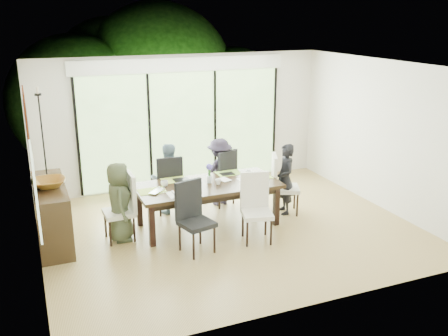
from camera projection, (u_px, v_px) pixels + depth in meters
name	position (u px, v px, depth m)	size (l,w,h in m)	color
floor	(230.00, 229.00, 8.39)	(6.00, 5.00, 0.01)	olive
ceiling	(230.00, 66.00, 7.58)	(6.00, 5.00, 0.01)	white
wall_back	(182.00, 121.00, 10.20)	(6.00, 0.02, 2.70)	silver
wall_front	(314.00, 205.00, 5.77)	(6.00, 0.02, 2.70)	beige
wall_left	(30.00, 173.00, 6.90)	(0.02, 5.00, 2.70)	white
wall_right	(382.00, 135.00, 9.07)	(0.02, 5.00, 2.70)	silver
glass_doors	(183.00, 129.00, 10.21)	(4.20, 0.02, 2.30)	#598C3F
blinds_header	(182.00, 65.00, 9.82)	(4.40, 0.06, 0.28)	white
mullion_a	(77.00, 138.00, 9.44)	(0.05, 0.04, 2.30)	black
mullion_b	(150.00, 132.00, 9.95)	(0.05, 0.04, 2.30)	black
mullion_c	(215.00, 126.00, 10.46)	(0.05, 0.04, 2.30)	black
mullion_d	(274.00, 121.00, 10.96)	(0.05, 0.04, 2.30)	black
side_window	(35.00, 190.00, 5.81)	(0.02, 0.90, 1.00)	#8CAD7F
deck	(172.00, 174.00, 11.41)	(6.00, 1.80, 0.10)	brown
rail_top	(162.00, 141.00, 11.93)	(6.00, 0.08, 0.06)	brown
foliage_left	(76.00, 102.00, 11.90)	(3.20, 3.20, 3.20)	#14380F
foliage_mid	(158.00, 79.00, 13.12)	(4.00, 4.00, 4.00)	#14380F
foliage_right	(233.00, 100.00, 13.23)	(2.80, 2.80, 2.80)	#14380F
foliage_far	(116.00, 85.00, 13.43)	(3.60, 3.60, 3.60)	#14380F
table_top	(208.00, 186.00, 8.33)	(2.38, 1.09, 0.06)	black
table_apron	(208.00, 191.00, 8.36)	(2.18, 0.89, 0.10)	black
table_leg_fl	(152.00, 226.00, 7.67)	(0.09, 0.09, 0.68)	black
table_leg_fr	(276.00, 206.00, 8.45)	(0.09, 0.09, 0.68)	black
table_leg_bl	(139.00, 206.00, 8.43)	(0.09, 0.09, 0.68)	black
table_leg_br	(254.00, 190.00, 9.21)	(0.09, 0.09, 0.68)	black
chair_left_end	(118.00, 208.00, 7.84)	(0.46, 0.46, 1.09)	white
chair_right_end	(286.00, 184.00, 8.92)	(0.46, 0.46, 1.09)	silver
chair_far_left	(168.00, 183.00, 8.97)	(0.46, 0.46, 1.09)	black
chair_far_right	(219.00, 176.00, 9.33)	(0.46, 0.46, 1.09)	black
chair_near_left	(197.00, 218.00, 7.43)	(0.46, 0.46, 1.09)	black
chair_near_right	(257.00, 209.00, 7.79)	(0.46, 0.46, 1.09)	white
person_left_end	(119.00, 202.00, 7.82)	(0.60, 0.38, 1.28)	#414931
person_right_end	(285.00, 179.00, 8.89)	(0.60, 0.38, 1.28)	black
person_far_left	(168.00, 178.00, 8.92)	(0.60, 0.38, 1.28)	#728FA5
person_far_right	(220.00, 172.00, 9.28)	(0.60, 0.38, 1.28)	#272031
placemat_left	(152.00, 191.00, 7.98)	(0.44, 0.32, 0.01)	#94AE3E
placemat_right	(259.00, 177.00, 8.66)	(0.44, 0.32, 0.01)	#A5C245
placemat_far_l	(175.00, 180.00, 8.51)	(0.44, 0.32, 0.01)	#A0BA42
placemat_far_r	(229.00, 173.00, 8.87)	(0.44, 0.32, 0.01)	#91C245
placemat_paper	(182.00, 194.00, 7.86)	(0.44, 0.32, 0.01)	white
tablet_far_l	(181.00, 179.00, 8.50)	(0.26, 0.18, 0.01)	black
tablet_far_r	(227.00, 174.00, 8.81)	(0.24, 0.17, 0.01)	black
papers	(247.00, 180.00, 8.53)	(0.30, 0.22, 0.00)	white
platter_base	(182.00, 193.00, 7.85)	(0.26, 0.26, 0.02)	white
platter_snacks	(182.00, 192.00, 7.85)	(0.20, 0.20, 0.01)	#D26418
vase	(209.00, 179.00, 8.37)	(0.08, 0.08, 0.12)	silver
hyacinth_stems	(209.00, 172.00, 8.33)	(0.04, 0.04, 0.16)	#337226
hyacinth_blooms	(209.00, 167.00, 8.30)	(0.11, 0.11, 0.11)	#6153CF
laptop	(160.00, 192.00, 7.92)	(0.33, 0.21, 0.03)	silver
cup_a	(164.00, 184.00, 8.19)	(0.12, 0.12, 0.10)	white
cup_b	(218.00, 182.00, 8.27)	(0.10, 0.10, 0.09)	white
cup_c	(249.00, 174.00, 8.68)	(0.12, 0.12, 0.10)	white
book	(220.00, 181.00, 8.45)	(0.16, 0.22, 0.02)	white
sideboard	(52.00, 213.00, 7.80)	(0.47, 1.69, 0.95)	black
bowl	(49.00, 183.00, 7.55)	(0.50, 0.50, 0.12)	brown
candlestick_base	(47.00, 177.00, 7.96)	(0.11, 0.11, 0.04)	black
candlestick_shaft	(43.00, 136.00, 7.76)	(0.03, 0.03, 1.32)	black
candlestick_pan	(38.00, 94.00, 7.57)	(0.11, 0.11, 0.03)	black
candle	(38.00, 90.00, 7.55)	(0.04, 0.04, 0.11)	silver
tapestry	(29.00, 142.00, 7.16)	(0.02, 1.00, 1.50)	#9C3816
art_frame	(26.00, 121.00, 8.29)	(0.03, 0.55, 0.65)	black
art_canvas	(27.00, 121.00, 8.30)	(0.01, 0.45, 0.55)	#1B5956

